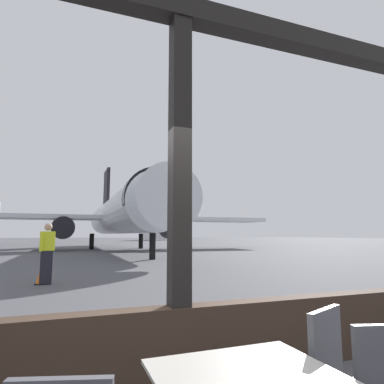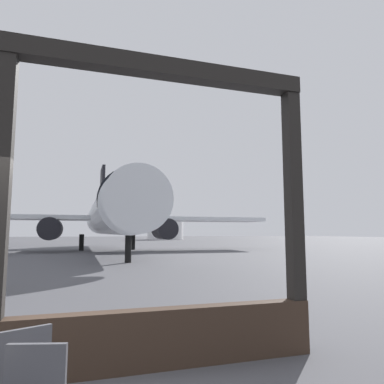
# 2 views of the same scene
# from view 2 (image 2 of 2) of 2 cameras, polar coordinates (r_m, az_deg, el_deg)

# --- Properties ---
(ground_plane) EXTENTS (220.00, 220.00, 0.00)m
(ground_plane) POSITION_cam_2_polar(r_m,az_deg,el_deg) (44.47, -18.99, -8.38)
(ground_plane) COLOR #4C4C51
(airplane) EXTENTS (30.58, 32.16, 10.05)m
(airplane) POSITION_cam_2_polar(r_m,az_deg,el_deg) (32.45, -13.05, -3.60)
(airplane) COLOR silver
(airplane) RESTS_ON ground
(fuel_storage_tank) EXTENTS (8.68, 8.68, 5.08)m
(fuel_storage_tank) POSITION_cam_2_polar(r_m,az_deg,el_deg) (86.32, -4.34, -5.99)
(fuel_storage_tank) COLOR white
(fuel_storage_tank) RESTS_ON ground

